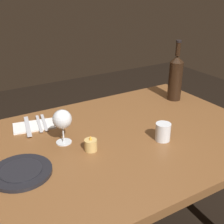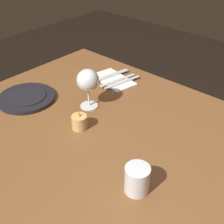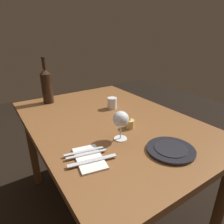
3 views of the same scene
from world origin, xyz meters
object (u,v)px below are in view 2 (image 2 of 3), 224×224
object	(u,v)px
wine_glass_left	(88,81)
dinner_plate	(27,98)
folded_napkin	(114,80)
water_tumbler	(137,180)
table_knife	(108,76)
fork_inner	(118,80)
votive_candle	(79,122)
fork_outer	(123,82)

from	to	relation	value
wine_glass_left	dinner_plate	distance (m)	0.27
folded_napkin	water_tumbler	bearing A→B (deg)	137.18
wine_glass_left	water_tumbler	bearing A→B (deg)	152.35
folded_napkin	table_knife	distance (m)	0.03
fork_inner	folded_napkin	bearing A→B (deg)	0.00
votive_candle	folded_napkin	bearing A→B (deg)	-67.45
wine_glass_left	fork_outer	distance (m)	0.23
dinner_plate	fork_outer	world-z (taller)	dinner_plate
fork_inner	dinner_plate	bearing A→B (deg)	62.43
votive_candle	fork_inner	xyz separation A→B (m)	(0.11, -0.32, -0.01)
wine_glass_left	folded_napkin	bearing A→B (deg)	-73.13
wine_glass_left	fork_outer	bearing A→B (deg)	-86.25
fork_outer	table_knife	xyz separation A→B (m)	(0.08, 0.00, 0.00)
water_tumbler	fork_inner	size ratio (longest dim) A/B	0.43
water_tumbler	dinner_plate	world-z (taller)	water_tumbler
fork_outer	table_knife	distance (m)	0.08
fork_inner	fork_outer	distance (m)	0.02
votive_candle	fork_inner	distance (m)	0.34
folded_napkin	table_knife	bearing A→B (deg)	0.00
fork_inner	table_knife	distance (m)	0.05
folded_napkin	table_knife	size ratio (longest dim) A/B	0.99
dinner_plate	table_knife	xyz separation A→B (m)	(-0.12, -0.34, 0.00)
wine_glass_left	water_tumbler	xyz separation A→B (m)	(-0.38, 0.20, -0.07)
dinner_plate	water_tumbler	bearing A→B (deg)	173.25
wine_glass_left	fork_inner	distance (m)	0.23
wine_glass_left	water_tumbler	distance (m)	0.43
fork_outer	table_knife	size ratio (longest dim) A/B	0.85
wine_glass_left	table_knife	world-z (taller)	wine_glass_left
table_knife	votive_candle	bearing A→B (deg)	116.92
fork_inner	fork_outer	world-z (taller)	same
dinner_plate	votive_candle	bearing A→B (deg)	-177.35
water_tumbler	folded_napkin	world-z (taller)	water_tumbler
fork_outer	folded_napkin	bearing A→B (deg)	0.00
dinner_plate	fork_inner	size ratio (longest dim) A/B	1.22
dinner_plate	table_knife	size ratio (longest dim) A/B	1.04
water_tumbler	votive_candle	world-z (taller)	water_tumbler
fork_inner	table_knife	xyz separation A→B (m)	(0.05, 0.00, 0.00)
table_knife	fork_outer	bearing A→B (deg)	180.00
votive_candle	fork_outer	size ratio (longest dim) A/B	0.37
folded_napkin	fork_outer	distance (m)	0.05
votive_candle	folded_napkin	world-z (taller)	votive_candle
wine_glass_left	fork_inner	size ratio (longest dim) A/B	0.84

